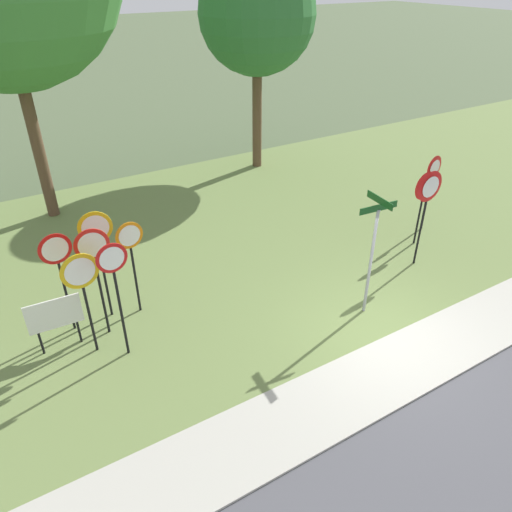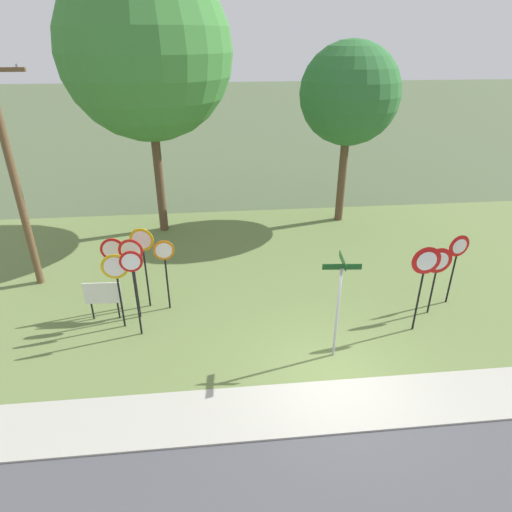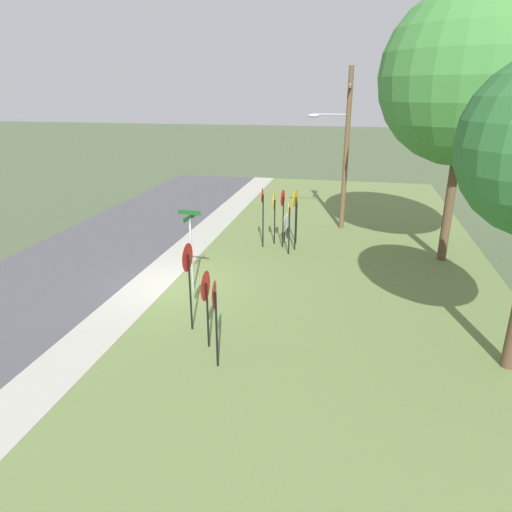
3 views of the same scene
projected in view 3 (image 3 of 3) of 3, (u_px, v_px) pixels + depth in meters
ground_plane at (170, 287)px, 16.62m from camera, size 160.00×160.00×0.00m
road_asphalt at (53, 276)px, 17.56m from camera, size 44.00×6.40×0.01m
sidewalk_strip at (150, 284)px, 16.77m from camera, size 44.00×1.60×0.06m
grass_median at (337, 301)px, 15.44m from camera, size 44.00×12.00×0.04m
stop_sign_near_left at (263, 206)px, 20.07m from camera, size 0.61×0.11×2.68m
stop_sign_near_right at (295, 207)px, 19.69m from camera, size 0.71×0.14×2.69m
stop_sign_far_left at (274, 207)px, 20.54m from camera, size 0.75×0.11×2.40m
stop_sign_far_center at (283, 206)px, 20.04m from camera, size 0.70×0.11×2.62m
stop_sign_far_right at (296, 206)px, 20.57m from camera, size 0.68×0.12×2.44m
stop_sign_center_tall at (289, 217)px, 19.24m from camera, size 0.62×0.12×2.36m
yield_sign_near_left at (205, 292)px, 12.13m from camera, size 0.82×0.10×2.23m
yield_sign_near_right at (214, 304)px, 11.20m from camera, size 0.70×0.14×2.36m
yield_sign_far_left at (188, 266)px, 12.92m from camera, size 0.82×0.10×2.68m
street_name_post at (191, 244)px, 15.58m from camera, size 0.96×0.81×2.94m
utility_pole at (344, 144)px, 22.22m from camera, size 2.10×2.07×7.77m
notice_board at (286, 223)px, 21.32m from camera, size 1.10×0.08×1.25m
oak_tree_left at (468, 77)px, 16.77m from camera, size 6.46×6.46×10.37m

